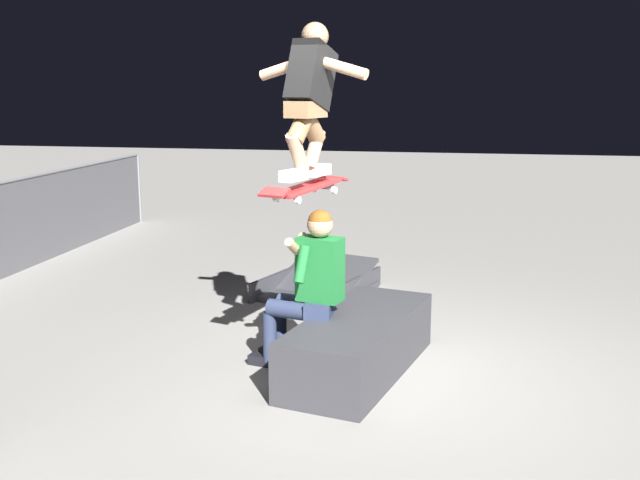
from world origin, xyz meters
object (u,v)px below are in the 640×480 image
Objects in this scene: skateboard at (306,188)px; skater_airborne at (310,93)px; person_sitting_on_ledge at (308,282)px; ledge_box_main at (359,344)px; kicker_ramp at (317,287)px.

skater_airborne reaches higher than skateboard.
person_sitting_on_ledge is at bearing 8.36° from skateboard.
skater_airborne is (-0.10, 0.37, 1.93)m from ledge_box_main.
ledge_box_main is at bearing -90.24° from person_sitting_on_ledge.
ledge_box_main is at bearing -74.39° from skater_airborne.
kicker_ramp is (2.30, 0.37, -1.40)m from skateboard.
kicker_ramp is (2.14, 0.76, -0.16)m from ledge_box_main.
person_sitting_on_ledge is 0.78m from skateboard.
skateboard is at bearing 112.22° from ledge_box_main.
ledge_box_main reaches higher than kicker_ramp.
person_sitting_on_ledge reaches higher than ledge_box_main.
skateboard is at bearing -170.79° from kicker_ramp.
person_sitting_on_ledge is 0.91× the size of kicker_ramp.
person_sitting_on_ledge is 1.15× the size of skater_airborne.
skateboard is (-0.16, -0.02, 0.76)m from person_sitting_on_ledge.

